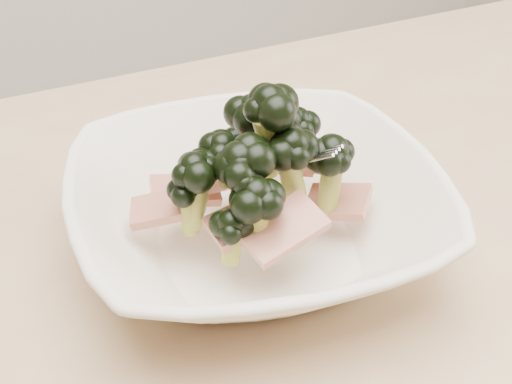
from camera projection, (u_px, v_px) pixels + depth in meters
broccoli_dish at (256, 203)px, 0.51m from camera, size 0.31×0.31×0.13m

